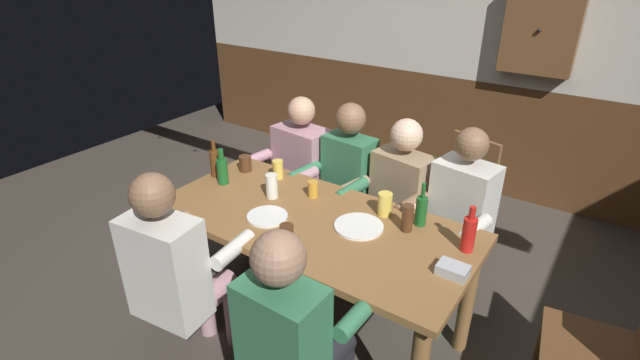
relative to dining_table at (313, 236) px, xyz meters
name	(u,v)px	position (x,y,z in m)	size (l,w,h in m)	color
ground_plane	(331,307)	(0.00, 0.20, -0.66)	(7.59, 7.59, 0.00)	#423A33
back_wall_wainscot	(460,131)	(0.00, 2.46, -0.14)	(6.33, 0.12, 1.04)	brown
dining_table	(313,236)	(0.00, 0.00, 0.00)	(1.79, 0.84, 0.78)	brown
person_0	(296,169)	(-0.61, 0.66, 0.00)	(0.58, 0.57, 1.19)	#B78493
person_1	(342,183)	(-0.21, 0.64, 0.00)	(0.51, 0.52, 1.22)	#33724C
person_2	(394,201)	(0.19, 0.64, -0.01)	(0.56, 0.57, 1.19)	#997F60
person_3	(455,217)	(0.59, 0.65, 0.00)	(0.53, 0.58, 1.21)	silver
person_4	(177,270)	(-0.37, -0.65, 0.02)	(0.54, 0.55, 1.24)	silver
person_5	(294,332)	(0.36, -0.65, 0.00)	(0.50, 0.51, 1.20)	#33724C
chair_empty_near_left	(460,191)	(0.40, 1.35, -0.19)	(0.55, 0.55, 0.88)	brown
chair_empty_far_end	(614,353)	(1.52, 0.22, -0.19)	(0.50, 0.50, 0.88)	brown
condiment_caddy	(453,270)	(0.81, -0.04, 0.14)	(0.14, 0.10, 0.05)	#B2B7BC
plate_0	(359,226)	(0.26, 0.07, 0.12)	(0.27, 0.27, 0.01)	white
plate_1	(267,216)	(-0.21, -0.13, 0.12)	(0.23, 0.23, 0.01)	white
bottle_0	(222,170)	(-0.72, 0.03, 0.20)	(0.07, 0.07, 0.23)	#195923
bottle_1	(421,210)	(0.51, 0.28, 0.20)	(0.06, 0.06, 0.25)	#195923
bottle_2	(215,163)	(-0.83, 0.08, 0.21)	(0.06, 0.06, 0.25)	#593314
bottle_3	(469,233)	(0.80, 0.19, 0.21)	(0.07, 0.07, 0.25)	red
pint_glass_0	(385,204)	(0.30, 0.27, 0.18)	(0.08, 0.08, 0.13)	#E5C64C
pint_glass_1	(287,237)	(0.06, -0.31, 0.18)	(0.07, 0.07, 0.14)	#4C2D19
pint_glass_2	(272,186)	(-0.34, 0.07, 0.19)	(0.07, 0.07, 0.15)	white
pint_glass_3	(407,218)	(0.48, 0.19, 0.19)	(0.06, 0.06, 0.15)	#4C2D19
pint_glass_4	(278,169)	(-0.48, 0.29, 0.17)	(0.07, 0.07, 0.12)	#E5C64C
pint_glass_5	(313,189)	(-0.15, 0.21, 0.16)	(0.06, 0.06, 0.10)	gold
pint_glass_6	(245,164)	(-0.73, 0.25, 0.16)	(0.08, 0.08, 0.11)	#4C2D19
wall_dart_cabinet	(541,29)	(0.56, 2.33, 0.87)	(0.56, 0.15, 0.70)	brown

